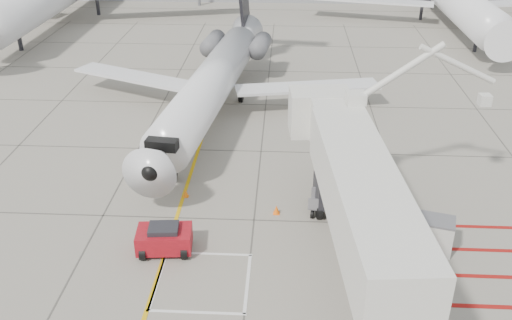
# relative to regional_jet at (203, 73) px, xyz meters

# --- Properties ---
(ground_plane) EXTENTS (260.00, 260.00, 0.00)m
(ground_plane) POSITION_rel_regional_jet_xyz_m (4.08, -15.37, -4.10)
(ground_plane) COLOR gray
(ground_plane) RESTS_ON ground
(regional_jet) EXTENTS (28.23, 33.92, 8.20)m
(regional_jet) POSITION_rel_regional_jet_xyz_m (0.00, 0.00, 0.00)
(regional_jet) COLOR silver
(regional_jet) RESTS_ON ground_plane
(jet_bridge) EXTENTS (10.29, 19.06, 7.34)m
(jet_bridge) POSITION_rel_regional_jet_xyz_m (8.87, -15.81, -0.43)
(jet_bridge) COLOR silver
(jet_bridge) RESTS_ON ground_plane
(pushback_tug) EXTENTS (2.71, 1.83, 1.50)m
(pushback_tug) POSITION_rel_regional_jet_xyz_m (-0.02, -14.25, -3.35)
(pushback_tug) COLOR maroon
(pushback_tug) RESTS_ON ground_plane
(baggage_cart) EXTENTS (2.24, 1.63, 1.29)m
(baggage_cart) POSITION_rel_regional_jet_xyz_m (7.98, -10.65, -3.46)
(baggage_cart) COLOR slate
(baggage_cart) RESTS_ON ground_plane
(ground_power_unit) EXTENTS (2.44, 1.81, 1.72)m
(ground_power_unit) POSITION_rel_regional_jet_xyz_m (12.56, -13.37, -3.24)
(ground_power_unit) COLOR silver
(ground_power_unit) RESTS_ON ground_plane
(cone_nose) EXTENTS (0.33, 0.33, 0.46)m
(cone_nose) POSITION_rel_regional_jet_xyz_m (0.14, -9.20, -3.87)
(cone_nose) COLOR orange
(cone_nose) RESTS_ON ground_plane
(cone_side) EXTENTS (0.35, 0.35, 0.49)m
(cone_side) POSITION_rel_regional_jet_xyz_m (5.23, -10.67, -3.85)
(cone_side) COLOR #FF630D
(cone_side) RESTS_ON ground_plane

